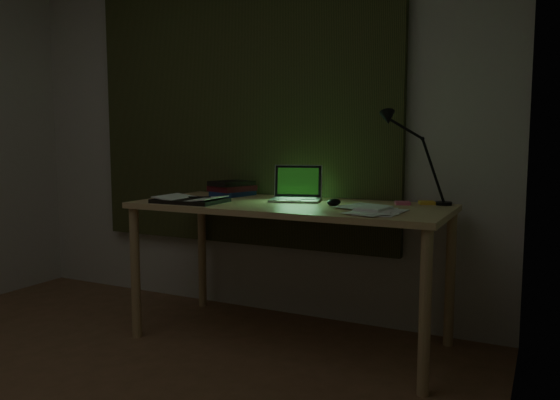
{
  "coord_description": "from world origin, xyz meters",
  "views": [
    {
      "loc": [
        1.86,
        -1.17,
        1.14
      ],
      "look_at": [
        0.57,
        1.42,
        0.82
      ],
      "focal_mm": 35.0,
      "sensor_mm": 36.0,
      "label": 1
    }
  ],
  "objects_px": {
    "laptop": "(295,184)",
    "open_textbook": "(190,200)",
    "book_stack": "(232,188)",
    "loose_papers": "(366,209)",
    "desk": "(289,273)",
    "desk_lamp": "(445,160)"
  },
  "relations": [
    {
      "from": "open_textbook",
      "to": "laptop",
      "type": "bearing_deg",
      "value": 31.38
    },
    {
      "from": "desk",
      "to": "loose_papers",
      "type": "relative_size",
      "value": 5.45
    },
    {
      "from": "desk",
      "to": "laptop",
      "type": "xyz_separation_m",
      "value": [
        -0.02,
        0.12,
        0.5
      ]
    },
    {
      "from": "book_stack",
      "to": "laptop",
      "type": "bearing_deg",
      "value": -13.5
    },
    {
      "from": "open_textbook",
      "to": "book_stack",
      "type": "height_order",
      "value": "book_stack"
    },
    {
      "from": "laptop",
      "to": "book_stack",
      "type": "distance_m",
      "value": 0.52
    },
    {
      "from": "loose_papers",
      "to": "desk",
      "type": "bearing_deg",
      "value": 168.24
    },
    {
      "from": "desk",
      "to": "desk_lamp",
      "type": "height_order",
      "value": "desk_lamp"
    },
    {
      "from": "desk_lamp",
      "to": "open_textbook",
      "type": "bearing_deg",
      "value": -158.39
    },
    {
      "from": "book_stack",
      "to": "loose_papers",
      "type": "xyz_separation_m",
      "value": [
        0.99,
        -0.33,
        -0.04
      ]
    },
    {
      "from": "desk",
      "to": "open_textbook",
      "type": "relative_size",
      "value": 4.6
    },
    {
      "from": "loose_papers",
      "to": "laptop",
      "type": "bearing_deg",
      "value": 156.45
    },
    {
      "from": "desk",
      "to": "desk_lamp",
      "type": "relative_size",
      "value": 3.59
    },
    {
      "from": "laptop",
      "to": "open_textbook",
      "type": "xyz_separation_m",
      "value": [
        -0.51,
        -0.32,
        -0.09
      ]
    },
    {
      "from": "loose_papers",
      "to": "desk_lamp",
      "type": "bearing_deg",
      "value": 52.41
    },
    {
      "from": "open_textbook",
      "to": "loose_papers",
      "type": "relative_size",
      "value": 1.18
    },
    {
      "from": "desk",
      "to": "loose_papers",
      "type": "height_order",
      "value": "loose_papers"
    },
    {
      "from": "laptop",
      "to": "book_stack",
      "type": "relative_size",
      "value": 1.29
    },
    {
      "from": "laptop",
      "to": "desk_lamp",
      "type": "xyz_separation_m",
      "value": [
        0.8,
        0.19,
        0.14
      ]
    },
    {
      "from": "laptop",
      "to": "book_stack",
      "type": "xyz_separation_m",
      "value": [
        -0.5,
        0.12,
        -0.05
      ]
    },
    {
      "from": "loose_papers",
      "to": "desk_lamp",
      "type": "height_order",
      "value": "desk_lamp"
    },
    {
      "from": "book_stack",
      "to": "loose_papers",
      "type": "relative_size",
      "value": 0.78
    }
  ]
}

